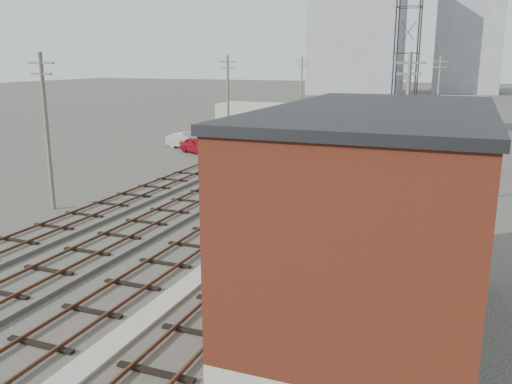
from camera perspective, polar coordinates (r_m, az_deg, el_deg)
The scene contains 23 objects.
ground at distance 65.60m, azimuth 12.71°, elevation 5.91°, with size 320.00×320.00×0.00m, color #282621.
track_right at distance 44.72m, azimuth 11.60°, elevation 2.56°, with size 3.20×90.00×0.39m.
track_mid_right at distance 45.55m, azimuth 6.64°, elevation 2.95°, with size 3.20×90.00×0.39m.
track_mid_left at distance 46.71m, azimuth 1.89°, elevation 3.31°, with size 3.20×90.00×0.39m.
track_left at distance 48.18m, azimuth -2.60°, elevation 3.62°, with size 3.20×90.00×0.39m.
platform_curb at distance 22.22m, azimuth -5.34°, elevation -8.62°, with size 0.90×28.00×0.26m, color gray.
brick_building at distance 17.18m, azimuth 12.57°, elevation -3.28°, with size 6.54×12.20×7.22m.
lattice_tower at distance 39.54m, azimuth 15.44°, elevation 11.73°, with size 1.60×1.60×15.00m.
utility_pole_left_a at distance 33.25m, azimuth -21.18°, elevation 6.32°, with size 1.80×0.24×9.00m.
utility_pole_left_b at distance 54.27m, azimuth -2.97°, elevation 9.75°, with size 1.80×0.24×9.00m.
utility_pole_left_c at distance 77.68m, azimuth 4.81°, elevation 10.92°, with size 1.80×0.24×9.00m.
utility_pole_right_a at distance 32.68m, azimuth 15.49°, elevation 6.64°, with size 1.80×0.24×9.00m.
utility_pole_right_b at distance 62.49m, azimuth 18.62°, elevation 9.59°, with size 1.80×0.24×9.00m.
apartment_left at distance 142.20m, azimuth 10.59°, elevation 16.12°, with size 22.00×14.00×30.00m, color gray.
apartment_right at distance 154.36m, azimuth 21.51°, elevation 14.48°, with size 16.00×12.00×26.00m, color gray.
shed_left at distance 69.66m, azimuth -0.44°, elevation 8.01°, with size 8.00×5.00×3.20m, color gray.
shed_right at distance 74.58m, azimuth 20.93°, elevation 7.80°, with size 6.00×6.00×4.00m, color gray.
signal_mast at distance 18.51m, azimuth 0.52°, elevation -6.72°, with size 0.40×0.40×3.66m.
switch_stand at distance 40.06m, azimuth 3.10°, elevation 2.24°, with size 0.35×0.35×1.25m.
site_trailer at distance 61.86m, azimuth 4.32°, elevation 6.97°, with size 6.42×3.42×2.58m.
car_red at distance 51.34m, azimuth -6.13°, elevation 4.90°, with size 1.73×4.31×1.47m, color maroon.
car_silver at distance 54.24m, azimuth -7.17°, elevation 5.39°, with size 1.66×4.75×1.57m, color #95969B.
car_grey at distance 64.28m, azimuth 2.00°, elevation 6.71°, with size 1.94×4.78×1.39m, color slate.
Camera 1 is at (9.90, -4.28, 8.56)m, focal length 38.00 mm.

